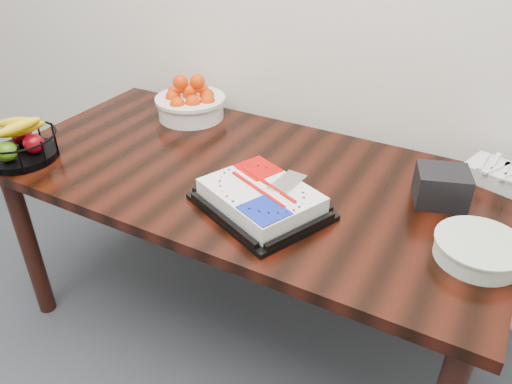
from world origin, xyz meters
The scene contains 7 objects.
table centered at (0.00, 2.00, 0.66)m, with size 1.80×0.90×0.75m.
cake_tray centered at (0.16, 1.81, 0.79)m, with size 0.48×0.44×0.08m.
tangerine_bowl centered at (-0.44, 2.29, 0.83)m, with size 0.30×0.30×0.19m.
fruit_basket centered at (-0.77, 1.68, 0.81)m, with size 0.28×0.28×0.15m.
plate_stack centered at (0.79, 1.89, 0.78)m, with size 0.24×0.24×0.06m.
fork_bag centered at (0.80, 2.35, 0.78)m, with size 0.26×0.20×0.06m.
napkin_box centered at (0.64, 2.13, 0.81)m, with size 0.16×0.14×0.11m, color black.
Camera 1 is at (0.78, 0.67, 1.63)m, focal length 35.00 mm.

